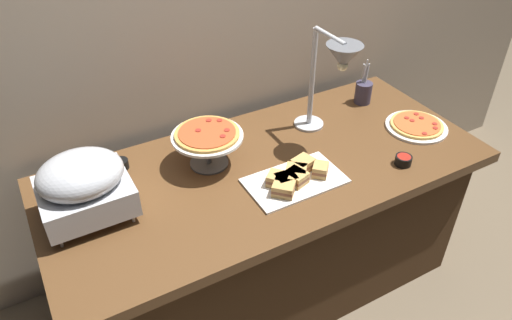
% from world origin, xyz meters
% --- Properties ---
extents(ground_plane, '(8.00, 8.00, 0.00)m').
position_xyz_m(ground_plane, '(0.00, 0.00, 0.00)').
color(ground_plane, brown).
extents(back_wall, '(4.40, 0.04, 2.40)m').
position_xyz_m(back_wall, '(0.00, 0.50, 1.20)').
color(back_wall, tan).
rests_on(back_wall, ground_plane).
extents(buffet_table, '(1.90, 0.84, 0.76)m').
position_xyz_m(buffet_table, '(0.00, 0.00, 0.39)').
color(buffet_table, brown).
rests_on(buffet_table, ground_plane).
extents(chafing_dish, '(0.32, 0.28, 0.27)m').
position_xyz_m(chafing_dish, '(-0.74, 0.06, 0.91)').
color(chafing_dish, '#B7BABF').
rests_on(chafing_dish, buffet_table).
extents(heat_lamp, '(0.15, 0.34, 0.49)m').
position_xyz_m(heat_lamp, '(0.33, 0.02, 1.14)').
color(heat_lamp, '#B7BABF').
rests_on(heat_lamp, buffet_table).
extents(pizza_plate_front, '(0.29, 0.29, 0.03)m').
position_xyz_m(pizza_plate_front, '(0.76, -0.09, 0.77)').
color(pizza_plate_front, white).
rests_on(pizza_plate_front, buffet_table).
extents(pizza_plate_center, '(0.30, 0.30, 0.17)m').
position_xyz_m(pizza_plate_center, '(-0.21, 0.13, 0.89)').
color(pizza_plate_center, '#595B60').
rests_on(pizza_plate_center, buffet_table).
extents(sandwich_platter, '(0.40, 0.23, 0.06)m').
position_xyz_m(sandwich_platter, '(0.03, -0.15, 0.79)').
color(sandwich_platter, white).
rests_on(sandwich_platter, buffet_table).
extents(sauce_cup_near, '(0.07, 0.07, 0.04)m').
position_xyz_m(sauce_cup_near, '(-0.55, 0.29, 0.78)').
color(sauce_cup_near, black).
rests_on(sauce_cup_near, buffet_table).
extents(sauce_cup_far, '(0.07, 0.07, 0.04)m').
position_xyz_m(sauce_cup_far, '(0.51, -0.27, 0.78)').
color(sauce_cup_far, black).
rests_on(sauce_cup_far, buffet_table).
extents(utensil_holder, '(0.08, 0.08, 0.23)m').
position_xyz_m(utensil_holder, '(0.69, 0.23, 0.82)').
color(utensil_holder, '#383347').
rests_on(utensil_holder, buffet_table).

